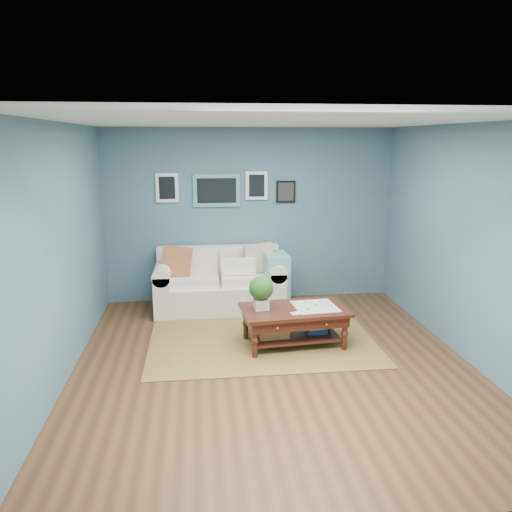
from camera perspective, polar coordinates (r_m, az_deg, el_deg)
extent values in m
plane|color=brown|center=(5.86, 1.98, -12.23)|extent=(5.00, 5.00, 0.00)
plane|color=white|center=(5.30, 2.22, 15.17)|extent=(5.00, 5.00, 0.00)
cube|color=#42626F|center=(7.86, -0.68, 4.65)|extent=(4.50, 0.02, 2.70)
cube|color=#42626F|center=(3.08, 9.24, -9.19)|extent=(4.50, 0.02, 2.70)
cube|color=#42626F|center=(5.55, -21.52, 0.14)|extent=(0.02, 5.00, 2.70)
cube|color=#42626F|center=(6.18, 23.20, 1.23)|extent=(0.02, 5.00, 2.70)
cube|color=#579193|center=(7.75, -4.52, 7.47)|extent=(0.72, 0.03, 0.50)
cube|color=black|center=(7.74, -4.52, 7.46)|extent=(0.60, 0.01, 0.38)
cube|color=white|center=(7.76, -10.12, 7.68)|extent=(0.34, 0.03, 0.44)
cube|color=white|center=(7.80, 0.07, 8.06)|extent=(0.34, 0.03, 0.44)
cube|color=black|center=(7.87, 3.42, 7.35)|extent=(0.30, 0.03, 0.34)
cube|color=brown|center=(6.62, 0.49, -9.11)|extent=(2.84, 2.27, 0.01)
cube|color=white|center=(7.59, -4.17, -4.53)|extent=(1.43, 0.89, 0.42)
cube|color=white|center=(7.80, -4.34, -0.60)|extent=(1.87, 0.22, 0.48)
cube|color=white|center=(7.57, -10.52, -3.97)|extent=(0.24, 0.89, 0.62)
cube|color=white|center=(7.64, 2.10, -3.60)|extent=(0.24, 0.89, 0.62)
cylinder|color=white|center=(7.49, -10.62, -1.69)|extent=(0.26, 0.89, 0.26)
cylinder|color=white|center=(7.55, 2.12, -1.34)|extent=(0.26, 0.89, 0.26)
cube|color=white|center=(7.45, -7.12, -2.73)|extent=(0.72, 0.56, 0.13)
cube|color=white|center=(7.48, -1.25, -2.56)|extent=(0.72, 0.56, 0.13)
cube|color=white|center=(7.66, -7.17, -0.38)|extent=(0.72, 0.12, 0.36)
cube|color=white|center=(7.69, -1.46, -0.23)|extent=(0.72, 0.12, 0.36)
cube|color=#BB492A|center=(7.39, -9.06, -0.62)|extent=(0.49, 0.17, 0.48)
cube|color=beige|center=(7.51, 0.36, -0.24)|extent=(0.47, 0.18, 0.46)
cube|color=white|center=(7.38, -2.01, -1.20)|extent=(0.50, 0.12, 0.24)
cube|color=#84C6B6|center=(7.48, 2.25, -2.76)|extent=(0.34, 0.55, 0.80)
cube|color=#36100E|center=(6.22, 4.40, -6.15)|extent=(1.35, 0.86, 0.04)
cube|color=#36100E|center=(6.25, 4.38, -6.89)|extent=(1.25, 0.77, 0.13)
cube|color=#36100E|center=(6.34, 4.34, -9.06)|extent=(1.14, 0.65, 0.03)
sphere|color=gold|center=(5.86, 2.47, -8.25)|extent=(0.03, 0.03, 0.03)
sphere|color=gold|center=(6.03, 8.06, -7.75)|extent=(0.03, 0.03, 0.03)
cylinder|color=#36100E|center=(5.92, -0.14, -9.65)|extent=(0.06, 0.06, 0.44)
cylinder|color=#36100E|center=(6.22, 10.10, -8.69)|extent=(0.06, 0.06, 0.44)
cylinder|color=#36100E|center=(6.44, -1.17, -7.69)|extent=(0.06, 0.06, 0.44)
cylinder|color=#36100E|center=(6.72, 8.28, -6.93)|extent=(0.06, 0.06, 0.44)
cube|color=beige|center=(6.14, 0.60, -5.51)|extent=(0.19, 0.19, 0.13)
sphere|color=#224D1C|center=(6.08, 0.60, -3.69)|extent=(0.30, 0.30, 0.30)
cube|color=beige|center=(6.29, 6.76, -5.74)|extent=(0.56, 0.56, 0.01)
cube|color=tan|center=(6.23, 1.96, -8.24)|extent=(0.39, 0.29, 0.21)
cube|color=navy|center=(6.41, 6.91, -8.14)|extent=(0.27, 0.21, 0.12)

